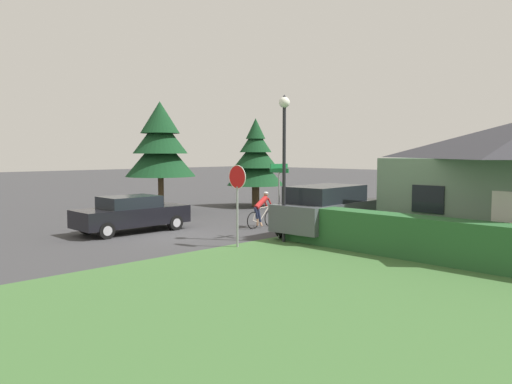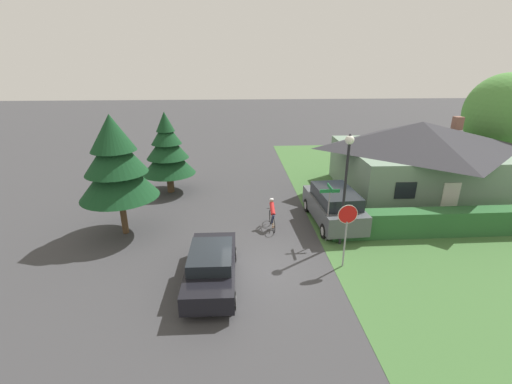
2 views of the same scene
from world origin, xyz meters
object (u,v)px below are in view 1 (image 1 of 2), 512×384
object	(u,v)px
parked_suv_right	(328,210)
cyclist	(262,210)
stop_sign	(237,188)
conifer_tall_far	(256,160)
street_name_sign	(279,187)
street_lamp	(284,139)
conifer_tall_near	(160,144)
sedan_left_lane	(131,214)

from	to	relation	value
parked_suv_right	cyclist	bearing A→B (deg)	92.48
stop_sign	conifer_tall_far	bearing A→B (deg)	-48.69
street_name_sign	street_lamp	bearing A→B (deg)	-32.23
cyclist	street_lamp	world-z (taller)	street_lamp
parked_suv_right	street_name_sign	xyz separation A→B (m)	(-0.81, -1.85, 0.91)
street_lamp	street_name_sign	size ratio (longest dim) A/B	1.88
cyclist	parked_suv_right	size ratio (longest dim) A/B	0.38
conifer_tall_near	conifer_tall_far	bearing A→B (deg)	77.65
parked_suv_right	street_lamp	size ratio (longest dim) A/B	0.94
street_lamp	conifer_tall_far	xyz separation A→B (m)	(-8.91, 7.46, -0.86)
stop_sign	conifer_tall_far	world-z (taller)	conifer_tall_far
cyclist	parked_suv_right	distance (m)	3.22
sedan_left_lane	parked_suv_right	world-z (taller)	parked_suv_right
street_lamp	conifer_tall_near	bearing A→B (deg)	170.08
street_lamp	conifer_tall_near	xyz separation A→B (m)	(-10.16, 1.78, -0.04)
conifer_tall_near	parked_suv_right	bearing A→B (deg)	2.30
sedan_left_lane	conifer_tall_near	distance (m)	6.88
conifer_tall_near	conifer_tall_far	size ratio (longest dim) A/B	1.13
street_lamp	conifer_tall_far	size ratio (longest dim) A/B	1.00
parked_suv_right	conifer_tall_far	world-z (taller)	conifer_tall_far
sedan_left_lane	stop_sign	bearing A→B (deg)	-80.47
street_name_sign	conifer_tall_far	world-z (taller)	conifer_tall_far
cyclist	stop_sign	distance (m)	4.63
parked_suv_right	conifer_tall_near	size ratio (longest dim) A/B	0.83
sedan_left_lane	conifer_tall_far	distance (m)	10.78
sedan_left_lane	parked_suv_right	distance (m)	7.67
parked_suv_right	street_lamp	distance (m)	3.42
sedan_left_lane	street_name_sign	world-z (taller)	street_name_sign
cyclist	street_name_sign	bearing A→B (deg)	-125.28
cyclist	stop_sign	size ratio (longest dim) A/B	0.66
sedan_left_lane	street_name_sign	xyz separation A→B (m)	(5.14, 2.98, 1.16)
cyclist	street_lamp	distance (m)	4.51
conifer_tall_near	sedan_left_lane	bearing A→B (deg)	-44.66
cyclist	conifer_tall_far	world-z (taller)	conifer_tall_far
stop_sign	street_name_sign	distance (m)	2.17
conifer_tall_far	parked_suv_right	bearing A→B (deg)	-29.86
parked_suv_right	street_lamp	bearing A→B (deg)	170.05
cyclist	sedan_left_lane	bearing A→B (deg)	145.95
sedan_left_lane	stop_sign	xyz separation A→B (m)	(5.27, 0.81, 1.23)
cyclist	conifer_tall_near	size ratio (longest dim) A/B	0.31
sedan_left_lane	street_lamp	xyz separation A→B (m)	(5.69, 2.64, 2.87)
sedan_left_lane	parked_suv_right	xyz separation A→B (m)	(5.95, 4.83, 0.25)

